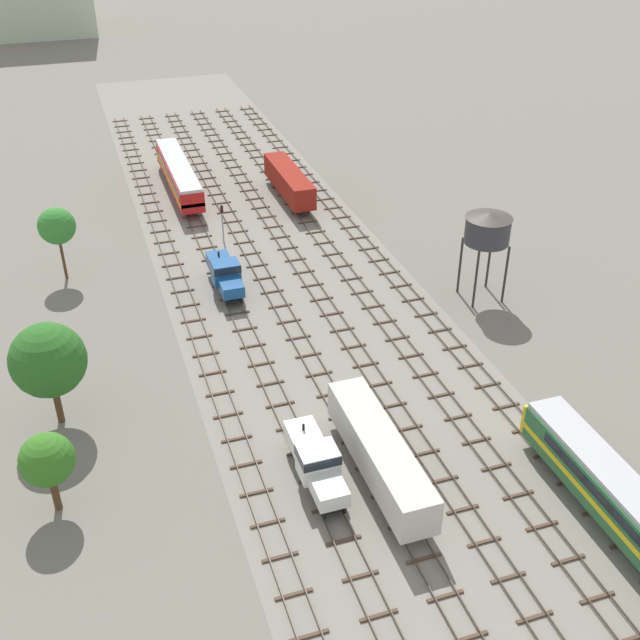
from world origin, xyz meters
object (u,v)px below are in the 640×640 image
at_px(shunter_loco_left_mid, 316,461).
at_px(diesel_railcar_right_nearest, 629,510).
at_px(freight_boxcar_centre_right_far, 289,181).
at_px(freight_boxcar_centre_left_near, 380,453).
at_px(water_tower, 488,228).
at_px(diesel_railcar_left_farther, 179,174).
at_px(shunter_loco_left_midfar, 225,273).
at_px(signal_post_nearest, 222,218).

bearing_deg(shunter_loco_left_mid, diesel_railcar_right_nearest, -33.17).
bearing_deg(freight_boxcar_centre_right_far, shunter_loco_left_mid, -104.46).
height_order(diesel_railcar_right_nearest, freight_boxcar_centre_left_near, diesel_railcar_right_nearest).
distance_m(shunter_loco_left_mid, water_tower, 31.43).
height_order(freight_boxcar_centre_right_far, diesel_railcar_left_farther, diesel_railcar_left_farther).
xyz_separation_m(shunter_loco_left_mid, shunter_loco_left_midfar, (0.00, 29.18, 0.00)).
bearing_deg(freight_boxcar_centre_left_near, signal_post_nearest, 93.00).
bearing_deg(freight_boxcar_centre_left_near, freight_boxcar_centre_right_far, 80.46).
distance_m(shunter_loco_left_mid, diesel_railcar_left_farther, 56.58).
bearing_deg(diesel_railcar_left_farther, freight_boxcar_centre_right_far, -26.96).
bearing_deg(shunter_loco_left_mid, water_tower, 39.78).
height_order(diesel_railcar_right_nearest, signal_post_nearest, signal_post_nearest).
distance_m(shunter_loco_left_midfar, freight_boxcar_centre_right_far, 24.52).
distance_m(diesel_railcar_right_nearest, shunter_loco_left_midfar, 43.92).
bearing_deg(shunter_loco_left_mid, freight_boxcar_centre_right_far, 75.54).
relative_size(diesel_railcar_left_farther, signal_post_nearest, 4.37).
relative_size(freight_boxcar_centre_right_far, water_tower, 1.53).
distance_m(water_tower, signal_post_nearest, 29.98).
xyz_separation_m(freight_boxcar_centre_left_near, shunter_loco_left_mid, (-4.30, 1.12, -0.44)).
relative_size(water_tower, signal_post_nearest, 1.95).
height_order(shunter_loco_left_mid, signal_post_nearest, signal_post_nearest).
bearing_deg(diesel_railcar_right_nearest, shunter_loco_left_mid, 146.83).
xyz_separation_m(diesel_railcar_right_nearest, diesel_railcar_left_farther, (-17.19, 67.81, 0.00)).
xyz_separation_m(shunter_loco_left_mid, diesel_railcar_left_farther, (-0.00, 56.58, 0.59)).
bearing_deg(diesel_railcar_right_nearest, water_tower, 78.00).
bearing_deg(signal_post_nearest, freight_boxcar_centre_left_near, -87.00).
bearing_deg(diesel_railcar_left_farther, diesel_railcar_right_nearest, -75.78).
distance_m(freight_boxcar_centre_right_far, diesel_railcar_left_farther, 14.47).
height_order(shunter_loco_left_mid, diesel_railcar_left_farther, diesel_railcar_left_farther).
xyz_separation_m(freight_boxcar_centre_right_far, diesel_railcar_left_farther, (-12.90, 6.56, 0.15)).
xyz_separation_m(freight_boxcar_centre_right_far, signal_post_nearest, (-10.75, -9.97, 0.57)).
bearing_deg(freight_boxcar_centre_left_near, diesel_railcar_right_nearest, -38.14).
bearing_deg(water_tower, diesel_railcar_left_farther, 122.89).
height_order(diesel_railcar_left_farther, signal_post_nearest, signal_post_nearest).
relative_size(shunter_loco_left_mid, shunter_loco_left_midfar, 1.00).
height_order(diesel_railcar_right_nearest, shunter_loco_left_midfar, diesel_railcar_right_nearest).
xyz_separation_m(shunter_loco_left_midfar, signal_post_nearest, (2.15, 10.88, 1.00)).
bearing_deg(diesel_railcar_left_farther, shunter_loco_left_midfar, -90.00).
distance_m(freight_boxcar_centre_left_near, signal_post_nearest, 41.23).
bearing_deg(diesel_railcar_right_nearest, shunter_loco_left_midfar, 113.04).
distance_m(diesel_railcar_right_nearest, freight_boxcar_centre_right_far, 61.40).
distance_m(freight_boxcar_centre_left_near, freight_boxcar_centre_right_far, 51.85).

